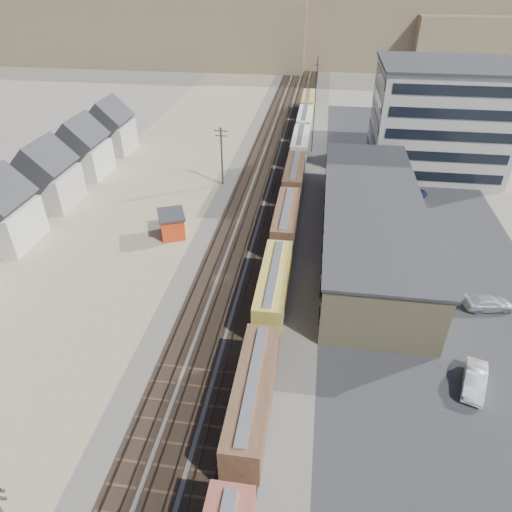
# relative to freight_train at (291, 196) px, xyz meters

# --- Properties ---
(ground) EXTENTS (300.00, 300.00, 0.00)m
(ground) POSITION_rel_freight_train_xyz_m (-3.80, -33.49, -2.79)
(ground) COLOR #6B6356
(ground) RESTS_ON ground
(ballast_bed) EXTENTS (18.00, 200.00, 0.06)m
(ballast_bed) POSITION_rel_freight_train_xyz_m (-3.80, 16.51, -2.76)
(ballast_bed) COLOR #4C4742
(ballast_bed) RESTS_ON ground
(dirt_yard) EXTENTS (24.00, 180.00, 0.03)m
(dirt_yard) POSITION_rel_freight_train_xyz_m (-23.80, 6.51, -2.78)
(dirt_yard) COLOR #83775A
(dirt_yard) RESTS_ON ground
(asphalt_lot) EXTENTS (26.00, 120.00, 0.04)m
(asphalt_lot) POSITION_rel_freight_train_xyz_m (18.20, 1.51, -2.77)
(asphalt_lot) COLOR #232326
(asphalt_lot) RESTS_ON ground
(rail_tracks) EXTENTS (11.40, 200.00, 0.24)m
(rail_tracks) POSITION_rel_freight_train_xyz_m (-4.35, 16.51, -2.68)
(rail_tracks) COLOR black
(rail_tracks) RESTS_ON ground
(freight_train) EXTENTS (3.00, 119.74, 4.46)m
(freight_train) POSITION_rel_freight_train_xyz_m (0.00, 0.00, 0.00)
(freight_train) COLOR black
(freight_train) RESTS_ON ground
(warehouse) EXTENTS (12.40, 40.40, 7.25)m
(warehouse) POSITION_rel_freight_train_xyz_m (11.18, -8.49, 0.86)
(warehouse) COLOR tan
(warehouse) RESTS_ON ground
(office_tower) EXTENTS (22.60, 18.60, 18.45)m
(office_tower) POSITION_rel_freight_train_xyz_m (24.15, 21.47, 6.47)
(office_tower) COLOR #9E998E
(office_tower) RESTS_ON ground
(utility_pole_north) EXTENTS (2.20, 0.32, 10.00)m
(utility_pole_north) POSITION_rel_freight_train_xyz_m (-12.30, 8.51, 2.50)
(utility_pole_north) COLOR #382619
(utility_pole_north) RESTS_ON ground
(radio_mast) EXTENTS (1.20, 0.16, 18.00)m
(radio_mast) POSITION_rel_freight_train_xyz_m (2.20, 26.51, 6.33)
(radio_mast) COLOR black
(radio_mast) RESTS_ON ground
(townhouse_row) EXTENTS (8.15, 68.16, 10.47)m
(townhouse_row) POSITION_rel_freight_train_xyz_m (-37.80, -8.49, 1.54)
(townhouse_row) COLOR #B7B2A8
(townhouse_row) RESTS_ON ground
(hills_north) EXTENTS (265.00, 80.00, 32.00)m
(hills_north) POSITION_rel_freight_train_xyz_m (-3.63, 134.43, 11.31)
(hills_north) COLOR #716644
(hills_north) RESTS_ON ground
(maintenance_shed) EXTENTS (5.07, 5.63, 3.37)m
(maintenance_shed) POSITION_rel_freight_train_xyz_m (-15.82, -9.26, -1.07)
(maintenance_shed) COLOR red
(maintenance_shed) RESTS_ON ground
(parked_car_white) EXTENTS (3.28, 5.50, 1.71)m
(parked_car_white) POSITION_rel_freight_train_xyz_m (19.41, -31.81, -1.94)
(parked_car_white) COLOR silver
(parked_car_white) RESTS_ON ground
(parked_car_silver) EXTENTS (5.67, 3.15, 1.55)m
(parked_car_silver) POSITION_rel_freight_train_xyz_m (23.80, -19.97, -2.02)
(parked_car_silver) COLOR #9DA0A4
(parked_car_silver) RESTS_ON ground
(parked_car_blue) EXTENTS (4.83, 5.27, 1.37)m
(parked_car_blue) POSITION_rel_freight_train_xyz_m (19.67, 9.40, -2.11)
(parked_car_blue) COLOR navy
(parked_car_blue) RESTS_ON ground
(parked_car_far) EXTENTS (1.90, 4.32, 1.45)m
(parked_car_far) POSITION_rel_freight_train_xyz_m (27.58, 18.04, -2.07)
(parked_car_far) COLOR silver
(parked_car_far) RESTS_ON ground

